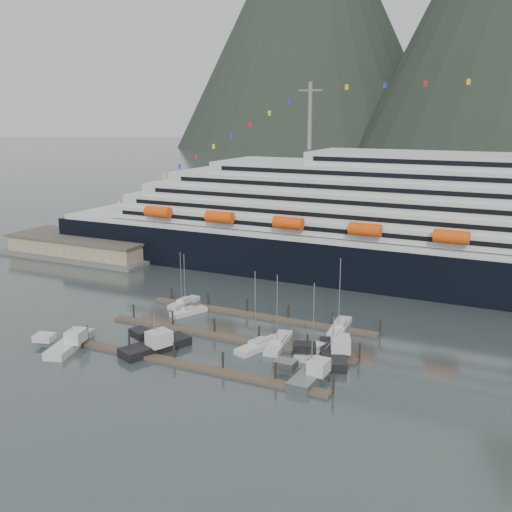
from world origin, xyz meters
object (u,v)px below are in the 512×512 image
Objects in this scene: trawler_e at (332,353)px; sailboat_g at (340,328)px; trawler_d at (311,373)px; sailboat_c at (259,346)px; sailboat_e at (184,303)px; warehouse at (84,247)px; trawler_a at (69,343)px; sailboat_d at (278,343)px; sailboat_a at (189,312)px; cruise_ship at (475,237)px; trawler_b at (155,345)px; sailboat_h at (316,351)px.

sailboat_g is at bearing -8.99° from trawler_e.
trawler_d is at bearing 156.10° from trawler_e.
sailboat_e is at bearing 75.61° from sailboat_c.
trawler_d is (86.36, -47.71, -1.37)m from warehouse.
sailboat_e is at bearing -25.07° from trawler_a.
trawler_d is (9.78, -9.99, 0.46)m from sailboat_d.
sailboat_a is (53.79, -30.47, -1.84)m from warehouse.
cruise_ship is 44.46m from sailboat_g.
cruise_ship reaches higher than warehouse.
trawler_e is (10.09, -1.23, 0.56)m from sailboat_d.
cruise_ship is at bearing -25.31° from sailboat_a.
trawler_b is (58.80, -48.91, -1.26)m from warehouse.
sailboat_e is 0.82× the size of sailboat_g.
sailboat_h is at bearing -109.75° from cruise_ship.
cruise_ship is 57.88m from sailboat_d.
sailboat_g is 1.13× the size of trawler_e.
trawler_a is 1.00× the size of trawler_e.
warehouse is 70.44m from trawler_a.
sailboat_d reaches higher than warehouse.
sailboat_c is 17.57m from trawler_b.
sailboat_c is at bearing -116.93° from sailboat_e.
trawler_d is (27.56, 1.20, -0.11)m from trawler_b.
warehouse is 55.88m from sailboat_e.
trawler_a is (-31.71, -16.56, 0.46)m from sailboat_d.
warehouse is at bearing 43.89° from trawler_e.
cruise_ship is at bearing -56.04° from trawler_a.
warehouse is (-102.03, -12.94, -9.79)m from cruise_ship.
sailboat_c reaches higher than sailboat_e.
sailboat_c is 1.11× the size of trawler_b.
trawler_d is (32.56, -17.24, 0.47)m from sailboat_a.
sailboat_e is at bearing -143.64° from cruise_ship.
sailboat_g is (9.46, 14.62, -0.00)m from sailboat_c.
sailboat_g is at bearing -86.20° from sailboat_e.
trawler_e reaches higher than trawler_a.
cruise_ship is 14.66× the size of sailboat_g.
sailboat_h is 1.00× the size of trawler_b.
sailboat_h reaches higher than trawler_b.
sailboat_a is 30.84m from sailboat_h.
warehouse is 61.85m from sailboat_a.
trawler_b is 1.12× the size of trawler_d.
trawler_a is at bearing 100.88° from trawler_d.
trawler_d is at bearing -96.66° from trawler_a.
sailboat_c is 0.99× the size of sailboat_g.
sailboat_d is 1.13× the size of sailboat_e.
sailboat_h is at bearing -106.24° from sailboat_e.
sailboat_e is 29.03m from trawler_a.
warehouse is 4.01× the size of trawler_d.
sailboat_d reaches higher than sailboat_e.
sailboat_e is 36.29m from sailboat_h.
warehouse is 3.58× the size of trawler_b.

